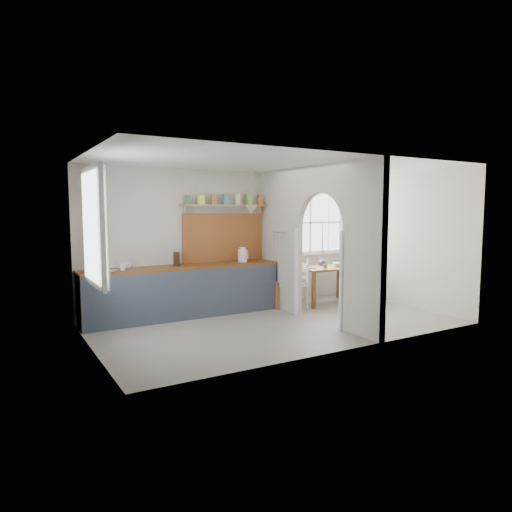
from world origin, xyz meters
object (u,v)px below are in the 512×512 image
chair_left (292,284)px  vase (322,261)px  dining_table (327,285)px  chair_right (361,278)px  kettle (242,254)px

chair_left → vase: (0.97, 0.33, 0.34)m
dining_table → chair_right: size_ratio=1.33×
dining_table → kettle: kettle is taller
dining_table → chair_right: (0.93, 0.02, 0.08)m
chair_left → kettle: bearing=-132.0°
chair_left → vase: size_ratio=5.53×
kettle → vase: size_ratio=1.57×
chair_left → vase: chair_left is taller
kettle → dining_table: bearing=-15.5°
chair_left → chair_right: chair_left is taller
chair_left → kettle: 1.09m
chair_right → kettle: kettle is taller
chair_right → vase: size_ratio=5.10×
kettle → chair_left: bearing=-32.1°
chair_right → kettle: size_ratio=3.24×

